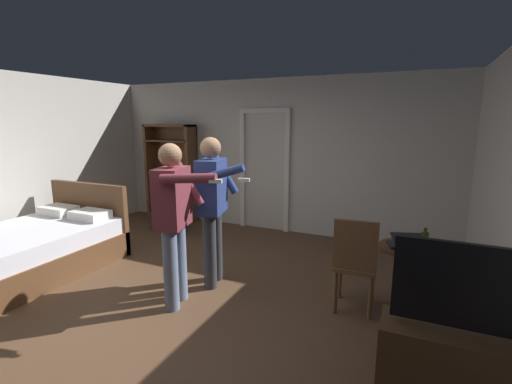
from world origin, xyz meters
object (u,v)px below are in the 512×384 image
object	(u,v)px
bed	(35,248)
person_blue_shirt	(174,214)
side_table	(406,269)
laptop	(406,243)
wooden_chair	(355,261)
person_striped_shirt	(213,201)
bottle_on_table	(425,242)
suitcase_dark	(169,222)
bookshelf	(172,169)
tv_flatscreen	(467,354)

from	to	relation	value
bed	person_blue_shirt	bearing A→B (deg)	0.94
bed	person_blue_shirt	world-z (taller)	person_blue_shirt
side_table	laptop	size ratio (longest dim) A/B	1.70
wooden_chair	person_striped_shirt	world-z (taller)	person_striped_shirt
bottle_on_table	suitcase_dark	size ratio (longest dim) A/B	0.38
bottle_on_table	bed	bearing A→B (deg)	-170.32
laptop	wooden_chair	distance (m)	0.53
bed	bottle_on_table	size ratio (longest dim) A/B	8.61
bookshelf	laptop	world-z (taller)	bookshelf
side_table	bottle_on_table	xyz separation A→B (m)	(0.14, -0.08, 0.33)
bookshelf	bed	bearing A→B (deg)	-92.01
bed	bottle_on_table	bearing A→B (deg)	9.68
tv_flatscreen	wooden_chair	size ratio (longest dim) A/B	1.18
laptop	person_blue_shirt	bearing A→B (deg)	-160.36
bookshelf	person_blue_shirt	world-z (taller)	bookshelf
bookshelf	suitcase_dark	size ratio (longest dim) A/B	2.99
tv_flatscreen	bed	bearing A→B (deg)	177.77
laptop	suitcase_dark	size ratio (longest dim) A/B	0.67
person_striped_shirt	suitcase_dark	size ratio (longest dim) A/B	2.82
bookshelf	person_blue_shirt	xyz separation A→B (m)	(2.12, -2.75, -0.01)
bookshelf	person_striped_shirt	distance (m)	3.10
wooden_chair	person_striped_shirt	size ratio (longest dim) A/B	0.57
laptop	suitcase_dark	bearing A→B (deg)	162.01
side_table	laptop	world-z (taller)	laptop
suitcase_dark	side_table	bearing A→B (deg)	-9.00
laptop	bottle_on_table	xyz separation A→B (m)	(0.16, -0.04, 0.05)
bed	tv_flatscreen	distance (m)	4.86
bookshelf	tv_flatscreen	world-z (taller)	bookshelf
tv_flatscreen	wooden_chair	xyz separation A→B (m)	(-0.91, 0.84, 0.23)
laptop	person_striped_shirt	size ratio (longest dim) A/B	0.24
person_blue_shirt	bottle_on_table	bearing A→B (deg)	17.55
tv_flatscreen	person_striped_shirt	world-z (taller)	person_striped_shirt
wooden_chair	tv_flatscreen	bearing A→B (deg)	-42.63
bottle_on_table	person_blue_shirt	xyz separation A→B (m)	(-2.34, -0.74, 0.19)
bed	tv_flatscreen	world-z (taller)	tv_flatscreen
bookshelf	bottle_on_table	bearing A→B (deg)	-24.30
laptop	person_blue_shirt	world-z (taller)	person_blue_shirt
bed	suitcase_dark	world-z (taller)	bed
bookshelf	side_table	distance (m)	4.76
suitcase_dark	tv_flatscreen	bearing A→B (deg)	-19.19
side_table	bottle_on_table	size ratio (longest dim) A/B	3.00
wooden_chair	person_blue_shirt	size ratio (longest dim) A/B	0.58
bed	person_blue_shirt	xyz separation A→B (m)	(2.22, 0.04, 0.69)
laptop	side_table	bearing A→B (deg)	67.97
bottle_on_table	person_striped_shirt	size ratio (longest dim) A/B	0.13
tv_flatscreen	person_striped_shirt	size ratio (longest dim) A/B	0.67
bottle_on_table	wooden_chair	world-z (taller)	wooden_chair
side_table	suitcase_dark	size ratio (longest dim) A/B	1.13
side_table	laptop	distance (m)	0.29
tv_flatscreen	side_table	size ratio (longest dim) A/B	1.67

